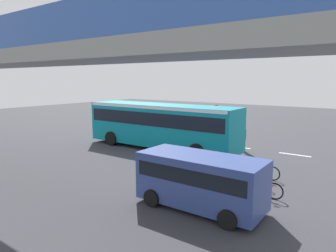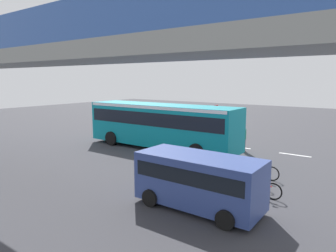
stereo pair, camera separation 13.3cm
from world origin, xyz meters
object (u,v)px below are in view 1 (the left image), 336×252
at_px(bicycle_red, 262,188).
at_px(traffic_sign, 216,116).
at_px(city_bus, 161,122).
at_px(bicycle_black, 252,179).
at_px(bicycle_green, 262,171).
at_px(parked_van, 200,178).
at_px(pedestrian, 243,138).

relative_size(bicycle_red, traffic_sign, 0.63).
bearing_deg(city_bus, bicycle_black, 154.69).
height_order(bicycle_green, traffic_sign, traffic_sign).
bearing_deg(bicycle_green, traffic_sign, -50.47).
bearing_deg(bicycle_black, traffic_sign, -54.96).
bearing_deg(bicycle_green, parked_van, 80.77).
height_order(city_bus, bicycle_black, city_bus).
distance_m(bicycle_black, bicycle_green, 1.40).
xyz_separation_m(bicycle_green, pedestrian, (3.02, -5.05, 0.51)).
relative_size(pedestrian, traffic_sign, 0.64).
bearing_deg(bicycle_black, parked_van, 77.27).
bearing_deg(pedestrian, traffic_sign, -39.64).
distance_m(city_bus, bicycle_red, 10.18).
bearing_deg(city_bus, parked_van, 135.34).
relative_size(city_bus, bicycle_green, 6.52).
distance_m(bicycle_red, bicycle_black, 1.23).
height_order(pedestrian, traffic_sign, traffic_sign).
height_order(city_bus, bicycle_green, city_bus).
height_order(bicycle_red, pedestrian, pedestrian).
bearing_deg(traffic_sign, city_bus, 75.49).
xyz_separation_m(bicycle_black, pedestrian, (3.01, -6.45, 0.51)).
distance_m(city_bus, bicycle_green, 8.58).
xyz_separation_m(bicycle_red, pedestrian, (3.80, -7.38, 0.51)).
bearing_deg(bicycle_green, city_bus, -16.63).
bearing_deg(bicycle_red, traffic_sign, -54.45).
bearing_deg(traffic_sign, parked_van, 114.50).
height_order(bicycle_black, bicycle_green, same).
relative_size(city_bus, pedestrian, 6.44).
bearing_deg(parked_van, bicycle_red, -122.34).
xyz_separation_m(bicycle_red, traffic_sign, (7.42, -10.38, 1.52)).
distance_m(bicycle_red, traffic_sign, 12.85).
height_order(city_bus, traffic_sign, city_bus).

